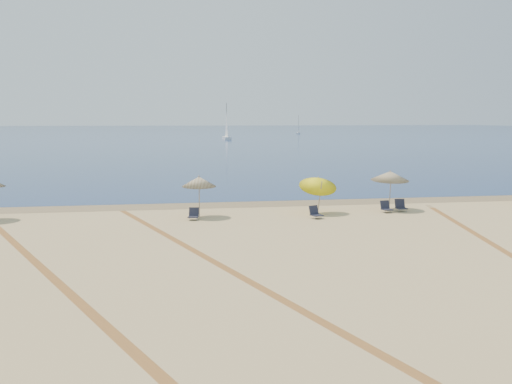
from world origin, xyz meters
The scene contains 13 objects.
ground centered at (0.00, 0.00, 0.00)m, with size 160.00×160.00×0.00m, color tan.
ocean centered at (0.00, 225.00, 0.01)m, with size 500.00×500.00×0.00m, color #0C2151.
wet_sand centered at (0.00, 24.00, 0.00)m, with size 500.00×500.00×0.00m, color olive.
umbrella_2 centered at (-3.28, 19.72, 2.00)m, with size 1.92×1.94×2.34m.
umbrella_3 centered at (3.61, 19.72, 1.83)m, with size 2.18×2.22×2.52m.
umbrella_4 centered at (8.28, 20.40, 2.06)m, with size 2.28×2.32×2.43m.
chair_3 centered at (-3.65, 18.83, 0.29)m, with size 0.66×0.73×0.65m.
chair_4 centered at (3.05, 18.21, 0.30)m, with size 0.78×0.84×0.69m.
chair_5 centered at (7.69, 19.48, 0.30)m, with size 0.62×0.71×0.68m.
chair_6 centered at (8.71, 19.72, 0.32)m, with size 0.63×0.72×0.72m.
sailboat_0 centered at (42.41, 185.97, 1.99)m, with size 2.29×4.55×6.57m.
sailboat_1 centered at (11.13, 136.61, 2.88)m, with size 1.80×6.43×9.52m.
tire_tracks centered at (-1.74, 9.29, 0.00)m, with size 54.06×39.39×0.00m.
Camera 1 is at (-5.15, -11.64, 5.50)m, focal length 39.51 mm.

